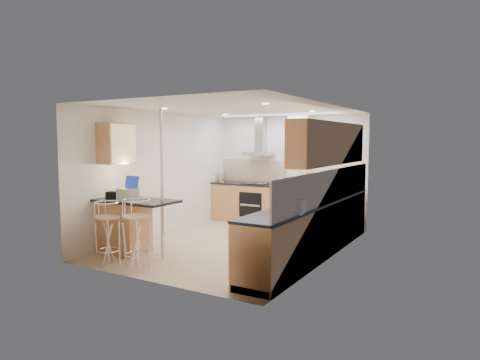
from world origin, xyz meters
The scene contains 16 objects.
ground centered at (0.00, 0.00, 0.00)m, with size 4.80×4.80×0.00m, color tan.
room_shell centered at (0.32, 0.38, 1.54)m, with size 3.64×4.84×2.51m.
right_counter centered at (1.50, 0.00, 0.46)m, with size 0.63×4.40×0.92m.
back_counter centered at (-0.95, 2.10, 0.46)m, with size 1.70×0.63×0.92m.
peninsula centered at (-1.12, -1.45, 0.48)m, with size 1.47×0.72×0.94m.
microwave centered at (1.43, 0.34, 1.06)m, with size 0.51×0.34×0.28m, color silver.
laptop centered at (-1.09, -1.64, 1.04)m, with size 0.30×0.23×0.21m, color #989C9F.
bag centered at (-1.56, -1.52, 1.00)m, with size 0.21×0.15×0.12m, color black.
bar_stool_near centered at (-1.08, -2.10, 0.50)m, with size 0.41×0.41×1.00m, color tan, non-canonical shape.
bar_stool_end centered at (-0.47, -2.09, 0.54)m, with size 0.44×0.44×1.08m, color tan, non-canonical shape.
jar_a centered at (1.43, 0.51, 1.00)m, with size 0.12×0.12×0.16m, color beige.
jar_b centered at (1.58, 0.69, 0.99)m, with size 0.11×0.11×0.14m, color beige.
jar_c centered at (1.53, -0.14, 1.01)m, with size 0.14×0.14×0.19m, color #BCB596.
jar_d centered at (1.43, -0.40, 1.00)m, with size 0.10×0.10×0.16m, color silver.
bread_bin centered at (1.67, -1.22, 1.02)m, with size 0.30×0.38×0.20m, color beige.
kettle centered at (-1.65, 2.08, 1.03)m, with size 0.16×0.16×0.23m, color #B0B3B5.
Camera 1 is at (4.00, -6.70, 1.93)m, focal length 32.00 mm.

